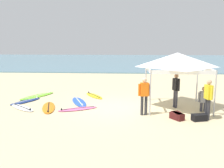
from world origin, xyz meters
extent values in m
plane|color=beige|center=(0.00, 0.00, 0.00)|extent=(80.00, 80.00, 0.00)
cube|color=#568499|center=(0.00, 31.46, 0.05)|extent=(80.00, 36.00, 0.10)
cylinder|color=#B7B7BC|center=(1.57, -1.14, 1.02)|extent=(0.07, 0.07, 2.05)
cylinder|color=#B7B7BC|center=(4.38, -1.14, 1.02)|extent=(0.07, 0.07, 2.05)
cylinder|color=#B7B7BC|center=(1.57, 1.67, 1.02)|extent=(0.07, 0.07, 2.05)
cylinder|color=#B7B7BC|center=(4.38, 1.67, 1.02)|extent=(0.07, 0.07, 2.05)
cube|color=white|center=(2.98, -1.14, 1.96)|extent=(2.81, 0.03, 0.18)
cube|color=white|center=(2.98, 1.67, 1.96)|extent=(2.81, 0.03, 0.18)
cube|color=white|center=(1.57, 0.26, 1.96)|extent=(0.03, 2.81, 0.18)
cube|color=white|center=(4.38, 0.26, 1.96)|extent=(0.03, 2.81, 0.18)
pyramid|color=white|center=(2.98, 0.26, 2.40)|extent=(2.93, 2.93, 0.70)
ellipsoid|color=blue|center=(-2.07, 0.98, 0.04)|extent=(1.45, 2.37, 0.07)
cube|color=white|center=(-2.07, 0.98, 0.07)|extent=(0.78, 1.83, 0.01)
cone|color=white|center=(-1.71, 0.10, 0.13)|extent=(0.09, 0.09, 0.12)
ellipsoid|color=orange|center=(-3.36, -0.24, 0.04)|extent=(1.24, 2.35, 0.07)
cube|color=black|center=(-3.36, -0.24, 0.07)|extent=(0.60, 1.86, 0.01)
cone|color=black|center=(-3.09, -1.13, 0.13)|extent=(0.09, 0.09, 0.12)
ellipsoid|color=navy|center=(-5.03, 0.91, 0.04)|extent=(1.37, 1.98, 0.07)
cube|color=white|center=(-5.03, 0.91, 0.07)|extent=(0.81, 1.49, 0.01)
cone|color=white|center=(-4.66, 1.62, 0.13)|extent=(0.09, 0.09, 0.12)
ellipsoid|color=pink|center=(-1.84, -0.42, 0.04)|extent=(1.97, 1.36, 0.07)
cube|color=black|center=(-1.84, -0.42, 0.07)|extent=(1.49, 0.80, 0.01)
cone|color=black|center=(-2.55, -0.78, 0.13)|extent=(0.09, 0.09, 0.12)
ellipsoid|color=white|center=(-4.66, -0.38, 0.04)|extent=(1.86, 1.67, 0.07)
cube|color=black|center=(-4.66, -0.38, 0.07)|extent=(1.32, 1.11, 0.01)
cone|color=black|center=(-4.04, -0.89, 0.13)|extent=(0.09, 0.09, 0.12)
ellipsoid|color=yellow|center=(-1.46, 2.56, 0.04)|extent=(1.49, 1.88, 0.07)
cube|color=black|center=(-1.46, 2.56, 0.07)|extent=(0.94, 1.38, 0.01)
cone|color=black|center=(-1.89, 3.22, 0.13)|extent=(0.09, 0.09, 0.12)
ellipsoid|color=#7AD12D|center=(-4.89, 2.29, 0.04)|extent=(1.78, 2.57, 0.07)
cube|color=white|center=(-4.89, 2.29, 0.07)|extent=(1.03, 1.94, 0.01)
cone|color=white|center=(-4.41, 3.21, 0.13)|extent=(0.09, 0.09, 0.12)
cylinder|color=#2D2D33|center=(1.23, -1.12, 0.44)|extent=(0.13, 0.13, 0.88)
cylinder|color=#2D2D33|center=(1.40, -1.10, 0.44)|extent=(0.13, 0.13, 0.88)
cube|color=orange|center=(1.32, -1.11, 1.18)|extent=(0.39, 0.27, 0.60)
sphere|color=beige|center=(1.32, -1.11, 1.60)|extent=(0.21, 0.21, 0.21)
cylinder|color=orange|center=(1.09, -1.14, 1.16)|extent=(0.09, 0.09, 0.54)
cylinder|color=orange|center=(1.54, -1.08, 1.16)|extent=(0.09, 0.09, 0.54)
cylinder|color=#383842|center=(2.95, 0.38, 0.44)|extent=(0.13, 0.13, 0.88)
cylinder|color=#383842|center=(3.00, 0.21, 0.44)|extent=(0.13, 0.13, 0.88)
cube|color=black|center=(2.97, 0.29, 1.18)|extent=(0.32, 0.41, 0.60)
sphere|color=#9E7051|center=(2.97, 0.29, 1.60)|extent=(0.21, 0.21, 0.21)
cylinder|color=black|center=(2.91, 0.51, 1.16)|extent=(0.09, 0.09, 0.54)
cylinder|color=black|center=(3.04, 0.07, 1.16)|extent=(0.09, 0.09, 0.54)
cylinder|color=#2D2D33|center=(3.99, -1.60, 0.44)|extent=(0.13, 0.13, 0.88)
cylinder|color=#2D2D33|center=(3.96, -1.42, 0.44)|extent=(0.13, 0.13, 0.88)
cube|color=yellow|center=(3.97, -1.51, 1.18)|extent=(0.29, 0.40, 0.60)
sphere|color=tan|center=(3.97, -1.51, 1.60)|extent=(0.21, 0.21, 0.21)
cylinder|color=yellow|center=(4.02, -1.74, 1.16)|extent=(0.09, 0.09, 0.54)
cylinder|color=yellow|center=(3.93, -1.29, 1.16)|extent=(0.09, 0.09, 0.54)
cylinder|color=#383842|center=(4.24, -0.35, 0.23)|extent=(0.13, 0.13, 0.45)
cylinder|color=#383842|center=(4.06, -0.37, 0.23)|extent=(0.13, 0.13, 0.45)
cube|color=gray|center=(4.15, -0.36, 0.71)|extent=(0.38, 0.25, 0.52)
sphere|color=#9E7051|center=(4.15, -0.36, 1.09)|extent=(0.21, 0.21, 0.21)
cylinder|color=gray|center=(4.38, -0.34, 0.69)|extent=(0.09, 0.09, 0.47)
cylinder|color=gray|center=(3.92, -0.38, 0.69)|extent=(0.09, 0.09, 0.47)
cube|color=black|center=(3.58, -1.77, 0.14)|extent=(0.67, 0.47, 0.28)
cube|color=#4C1919|center=(2.68, -1.66, 0.14)|extent=(0.61, 0.68, 0.28)
cube|color=#4C1919|center=(2.72, -1.59, 0.14)|extent=(0.48, 0.67, 0.28)
camera|label=1|loc=(0.58, -11.75, 3.25)|focal=38.91mm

